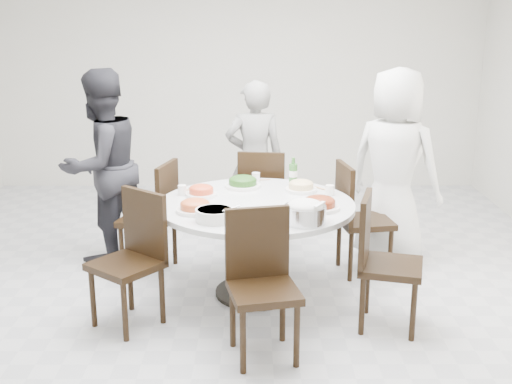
{
  "coord_description": "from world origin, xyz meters",
  "views": [
    {
      "loc": [
        0.22,
        -4.93,
        2.14
      ],
      "look_at": [
        0.23,
        -0.22,
        0.82
      ],
      "focal_mm": 45.0,
      "sensor_mm": 36.0,
      "label": 1
    }
  ],
  "objects_px": {
    "chair_sw": "(126,262)",
    "beverage_bottle": "(293,172)",
    "diner_middle": "(255,160)",
    "diner_left": "(102,166)",
    "chair_se": "(391,263)",
    "diner_right": "(394,166)",
    "soup_bowl": "(215,215)",
    "chair_ne": "(365,219)",
    "chair_nw": "(147,217)",
    "rice_bowl": "(305,214)",
    "dining_table": "(256,249)",
    "chair_s": "(264,288)",
    "chair_n": "(263,198)"
  },
  "relations": [
    {
      "from": "chair_sw",
      "to": "diner_right",
      "type": "height_order",
      "value": "diner_right"
    },
    {
      "from": "diner_right",
      "to": "diner_left",
      "type": "height_order",
      "value": "diner_right"
    },
    {
      "from": "chair_se",
      "to": "diner_middle",
      "type": "distance_m",
      "value": 2.14
    },
    {
      "from": "diner_left",
      "to": "soup_bowl",
      "type": "xyz_separation_m",
      "value": [
        1.06,
        -1.23,
        -0.05
      ]
    },
    {
      "from": "diner_middle",
      "to": "soup_bowl",
      "type": "height_order",
      "value": "diner_middle"
    },
    {
      "from": "chair_ne",
      "to": "diner_right",
      "type": "bearing_deg",
      "value": -51.41
    },
    {
      "from": "chair_sw",
      "to": "rice_bowl",
      "type": "bearing_deg",
      "value": 40.19
    },
    {
      "from": "beverage_bottle",
      "to": "dining_table",
      "type": "bearing_deg",
      "value": -122.11
    },
    {
      "from": "chair_n",
      "to": "diner_middle",
      "type": "distance_m",
      "value": 0.42
    },
    {
      "from": "chair_n",
      "to": "diner_left",
      "type": "height_order",
      "value": "diner_left"
    },
    {
      "from": "chair_n",
      "to": "diner_right",
      "type": "relative_size",
      "value": 0.56
    },
    {
      "from": "rice_bowl",
      "to": "chair_nw",
      "type": "bearing_deg",
      "value": 141.74
    },
    {
      "from": "diner_right",
      "to": "soup_bowl",
      "type": "relative_size",
      "value": 6.35
    },
    {
      "from": "diner_right",
      "to": "soup_bowl",
      "type": "distance_m",
      "value": 1.91
    },
    {
      "from": "chair_nw",
      "to": "diner_left",
      "type": "distance_m",
      "value": 0.64
    },
    {
      "from": "chair_n",
      "to": "beverage_bottle",
      "type": "xyz_separation_m",
      "value": [
        0.24,
        -0.58,
        0.4
      ]
    },
    {
      "from": "chair_n",
      "to": "soup_bowl",
      "type": "bearing_deg",
      "value": 83.98
    },
    {
      "from": "dining_table",
      "to": "diner_right",
      "type": "bearing_deg",
      "value": 32.32
    },
    {
      "from": "dining_table",
      "to": "diner_middle",
      "type": "height_order",
      "value": "diner_middle"
    },
    {
      "from": "diner_right",
      "to": "rice_bowl",
      "type": "xyz_separation_m",
      "value": [
        -0.87,
        -1.25,
        -0.04
      ]
    },
    {
      "from": "rice_bowl",
      "to": "diner_left",
      "type": "bearing_deg",
      "value": 142.73
    },
    {
      "from": "chair_se",
      "to": "beverage_bottle",
      "type": "xyz_separation_m",
      "value": [
        -0.62,
        1.04,
        0.4
      ]
    },
    {
      "from": "chair_ne",
      "to": "diner_right",
      "type": "relative_size",
      "value": 0.56
    },
    {
      "from": "diner_middle",
      "to": "diner_left",
      "type": "xyz_separation_m",
      "value": [
        -1.34,
        -0.56,
        0.08
      ]
    },
    {
      "from": "chair_ne",
      "to": "soup_bowl",
      "type": "relative_size",
      "value": 3.53
    },
    {
      "from": "beverage_bottle",
      "to": "chair_n",
      "type": "bearing_deg",
      "value": 112.39
    },
    {
      "from": "dining_table",
      "to": "chair_nw",
      "type": "relative_size",
      "value": 1.58
    },
    {
      "from": "chair_sw",
      "to": "beverage_bottle",
      "type": "height_order",
      "value": "beverage_bottle"
    },
    {
      "from": "chair_sw",
      "to": "diner_right",
      "type": "xyz_separation_m",
      "value": [
        2.11,
        1.28,
        0.38
      ]
    },
    {
      "from": "chair_n",
      "to": "chair_se",
      "type": "distance_m",
      "value": 1.83
    },
    {
      "from": "dining_table",
      "to": "chair_s",
      "type": "xyz_separation_m",
      "value": [
        0.05,
        -0.96,
        0.1
      ]
    },
    {
      "from": "chair_n",
      "to": "diner_middle",
      "type": "bearing_deg",
      "value": -66.72
    },
    {
      "from": "chair_nw",
      "to": "diner_middle",
      "type": "xyz_separation_m",
      "value": [
        0.91,
        0.86,
        0.29
      ]
    },
    {
      "from": "diner_middle",
      "to": "soup_bowl",
      "type": "relative_size",
      "value": 5.72
    },
    {
      "from": "chair_se",
      "to": "chair_n",
      "type": "bearing_deg",
      "value": 43.29
    },
    {
      "from": "dining_table",
      "to": "chair_s",
      "type": "distance_m",
      "value": 0.96
    },
    {
      "from": "diner_right",
      "to": "diner_middle",
      "type": "height_order",
      "value": "diner_right"
    },
    {
      "from": "diner_right",
      "to": "diner_middle",
      "type": "bearing_deg",
      "value": 9.42
    },
    {
      "from": "chair_s",
      "to": "diner_middle",
      "type": "relative_size",
      "value": 0.62
    },
    {
      "from": "chair_sw",
      "to": "chair_se",
      "type": "distance_m",
      "value": 1.84
    },
    {
      "from": "diner_right",
      "to": "beverage_bottle",
      "type": "xyz_separation_m",
      "value": [
        -0.9,
        -0.27,
        0.02
      ]
    },
    {
      "from": "diner_left",
      "to": "soup_bowl",
      "type": "height_order",
      "value": "diner_left"
    },
    {
      "from": "chair_se",
      "to": "rice_bowl",
      "type": "xyz_separation_m",
      "value": [
        -0.6,
        0.06,
        0.34
      ]
    },
    {
      "from": "dining_table",
      "to": "diner_right",
      "type": "relative_size",
      "value": 0.88
    },
    {
      "from": "chair_sw",
      "to": "beverage_bottle",
      "type": "xyz_separation_m",
      "value": [
        1.21,
        1.01,
        0.4
      ]
    },
    {
      "from": "diner_right",
      "to": "chair_nw",
      "type": "bearing_deg",
      "value": 42.48
    },
    {
      "from": "dining_table",
      "to": "chair_sw",
      "type": "relative_size",
      "value": 1.58
    },
    {
      "from": "chair_se",
      "to": "diner_middle",
      "type": "bearing_deg",
      "value": 41.56
    },
    {
      "from": "chair_n",
      "to": "soup_bowl",
      "type": "height_order",
      "value": "chair_n"
    },
    {
      "from": "chair_n",
      "to": "chair_se",
      "type": "relative_size",
      "value": 1.0
    }
  ]
}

